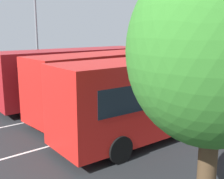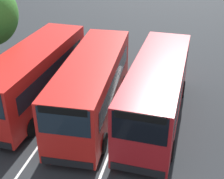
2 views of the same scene
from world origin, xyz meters
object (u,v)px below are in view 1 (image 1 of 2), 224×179
bus_far_left (157,94)px  bus_center_left (113,81)px  depot_tree (216,51)px  bus_center_right (74,74)px  street_lamp (38,22)px

bus_far_left → bus_center_left: size_ratio=0.99×
bus_far_left → depot_tree: 6.15m
depot_tree → bus_far_left: bearing=55.0°
bus_center_left → bus_center_right: 3.36m
bus_far_left → street_lamp: 11.50m
bus_center_right → street_lamp: (-0.36, 4.20, 3.14)m
bus_far_left → bus_center_left: (0.36, 3.52, 0.00)m
bus_center_right → depot_tree: bearing=-105.2°
bus_center_left → depot_tree: bearing=-118.4°
bus_far_left → bus_center_right: size_ratio=1.00×
bus_center_right → bus_far_left: bearing=-89.3°
bus_center_right → street_lamp: street_lamp is taller
bus_center_right → depot_tree: depot_tree is taller
street_lamp → bus_far_left: bearing=-1.8°
bus_far_left → bus_center_left: 3.54m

